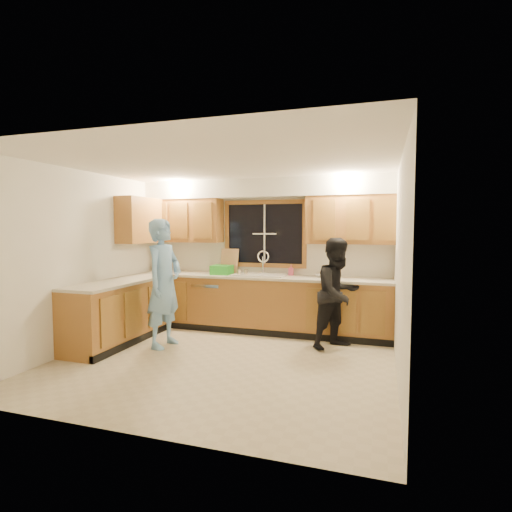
% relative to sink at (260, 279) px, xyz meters
% --- Properties ---
extents(floor, '(4.20, 4.20, 0.00)m').
position_rel_sink_xyz_m(floor, '(0.00, -1.60, -0.86)').
color(floor, beige).
rests_on(floor, ground).
extents(ceiling, '(4.20, 4.20, 0.00)m').
position_rel_sink_xyz_m(ceiling, '(0.00, -1.60, 1.64)').
color(ceiling, white).
extents(wall_back, '(4.20, 0.00, 4.20)m').
position_rel_sink_xyz_m(wall_back, '(0.00, 0.30, 0.39)').
color(wall_back, white).
rests_on(wall_back, ground).
extents(wall_left, '(0.00, 3.80, 3.80)m').
position_rel_sink_xyz_m(wall_left, '(-2.10, -1.60, 0.39)').
color(wall_left, white).
rests_on(wall_left, ground).
extents(wall_right, '(0.00, 3.80, 3.80)m').
position_rel_sink_xyz_m(wall_right, '(2.10, -1.60, 0.39)').
color(wall_right, white).
rests_on(wall_right, ground).
extents(base_cabinets_back, '(4.20, 0.60, 0.88)m').
position_rel_sink_xyz_m(base_cabinets_back, '(0.00, -0.00, -0.42)').
color(base_cabinets_back, '#A96E31').
rests_on(base_cabinets_back, ground).
extents(base_cabinets_left, '(0.60, 1.90, 0.88)m').
position_rel_sink_xyz_m(base_cabinets_left, '(-1.80, -1.25, -0.42)').
color(base_cabinets_left, '#A96E31').
rests_on(base_cabinets_left, ground).
extents(countertop_back, '(4.20, 0.63, 0.04)m').
position_rel_sink_xyz_m(countertop_back, '(0.00, -0.02, 0.04)').
color(countertop_back, beige).
rests_on(countertop_back, base_cabinets_back).
extents(countertop_left, '(0.63, 1.90, 0.04)m').
position_rel_sink_xyz_m(countertop_left, '(-1.79, -1.25, 0.04)').
color(countertop_left, beige).
rests_on(countertop_left, base_cabinets_left).
extents(upper_cabinets_left, '(1.35, 0.33, 0.75)m').
position_rel_sink_xyz_m(upper_cabinets_left, '(-1.43, 0.13, 0.96)').
color(upper_cabinets_left, '#A96E31').
rests_on(upper_cabinets_left, wall_back).
extents(upper_cabinets_right, '(1.35, 0.33, 0.75)m').
position_rel_sink_xyz_m(upper_cabinets_right, '(1.43, 0.13, 0.96)').
color(upper_cabinets_right, '#A96E31').
rests_on(upper_cabinets_right, wall_back).
extents(upper_cabinets_return, '(0.33, 0.90, 0.75)m').
position_rel_sink_xyz_m(upper_cabinets_return, '(-1.94, -0.48, 0.96)').
color(upper_cabinets_return, '#A96E31').
rests_on(upper_cabinets_return, wall_left).
extents(soffit, '(4.20, 0.35, 0.30)m').
position_rel_sink_xyz_m(soffit, '(0.00, 0.12, 1.49)').
color(soffit, white).
rests_on(soffit, wall_back).
extents(window_frame, '(1.44, 0.03, 1.14)m').
position_rel_sink_xyz_m(window_frame, '(0.00, 0.29, 0.74)').
color(window_frame, black).
rests_on(window_frame, wall_back).
extents(sink, '(0.86, 0.52, 0.57)m').
position_rel_sink_xyz_m(sink, '(0.00, 0.00, 0.00)').
color(sink, silver).
rests_on(sink, countertop_back).
extents(dishwasher, '(0.60, 0.56, 0.82)m').
position_rel_sink_xyz_m(dishwasher, '(-0.85, -0.01, -0.45)').
color(dishwasher, white).
rests_on(dishwasher, floor).
extents(stove, '(0.58, 0.75, 0.90)m').
position_rel_sink_xyz_m(stove, '(-1.80, -1.82, -0.41)').
color(stove, white).
rests_on(stove, floor).
extents(man, '(0.49, 0.70, 1.83)m').
position_rel_sink_xyz_m(man, '(-1.05, -1.23, 0.05)').
color(man, '#7CB3EA').
rests_on(man, floor).
extents(woman, '(0.94, 0.96, 1.56)m').
position_rel_sink_xyz_m(woman, '(1.33, -0.56, -0.08)').
color(woman, black).
rests_on(woman, floor).
extents(knife_block, '(0.15, 0.14, 0.21)m').
position_rel_sink_xyz_m(knife_block, '(-1.78, 0.02, 0.16)').
color(knife_block, '#A16E2C').
rests_on(knife_block, countertop_back).
extents(cutting_board, '(0.32, 0.11, 0.42)m').
position_rel_sink_xyz_m(cutting_board, '(-0.61, 0.22, 0.27)').
color(cutting_board, tan).
rests_on(cutting_board, countertop_back).
extents(dish_crate, '(0.34, 0.32, 0.15)m').
position_rel_sink_xyz_m(dish_crate, '(-0.66, -0.03, 0.13)').
color(dish_crate, green).
rests_on(dish_crate, countertop_back).
extents(soap_bottle, '(0.08, 0.08, 0.17)m').
position_rel_sink_xyz_m(soap_bottle, '(0.48, 0.19, 0.14)').
color(soap_bottle, '#F45D8B').
rests_on(soap_bottle, countertop_back).
extents(bowl, '(0.29, 0.29, 0.06)m').
position_rel_sink_xyz_m(bowl, '(1.02, 0.08, 0.08)').
color(bowl, silver).
rests_on(bowl, countertop_back).
extents(can_left, '(0.08, 0.08, 0.11)m').
position_rel_sink_xyz_m(can_left, '(-0.30, -0.15, 0.11)').
color(can_left, beige).
rests_on(can_left, countertop_back).
extents(can_right, '(0.08, 0.08, 0.11)m').
position_rel_sink_xyz_m(can_right, '(-0.20, -0.10, 0.11)').
color(can_right, beige).
rests_on(can_right, countertop_back).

